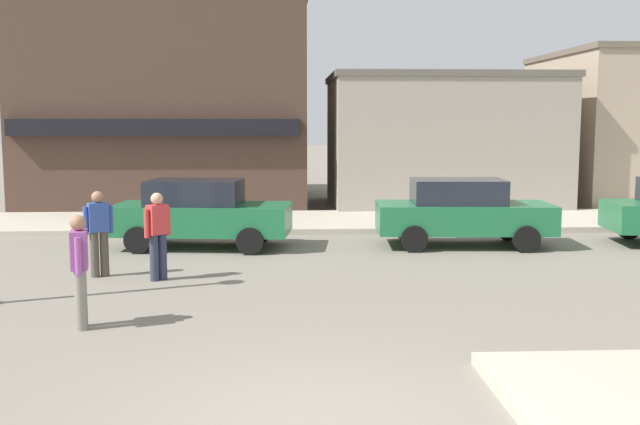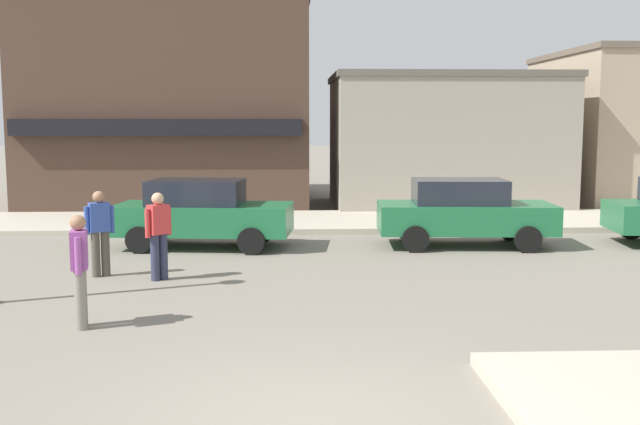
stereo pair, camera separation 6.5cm
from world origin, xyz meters
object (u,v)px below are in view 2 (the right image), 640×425
at_px(pedestrian_crossing_near, 100,231).
at_px(pedestrian_kerb_side, 80,267).
at_px(parked_car_nearest, 202,213).
at_px(parked_car_second, 464,212).
at_px(pedestrian_crossing_far, 159,233).

height_order(pedestrian_crossing_near, pedestrian_kerb_side, same).
height_order(parked_car_nearest, pedestrian_kerb_side, pedestrian_kerb_side).
distance_m(parked_car_second, pedestrian_kerb_side, 9.61).
relative_size(pedestrian_crossing_near, pedestrian_kerb_side, 1.00).
relative_size(parked_car_nearest, parked_car_second, 1.02).
relative_size(parked_car_nearest, pedestrian_crossing_near, 2.59).
bearing_deg(pedestrian_crossing_near, parked_car_second, 21.95).
bearing_deg(parked_car_second, pedestrian_crossing_near, -158.05).
bearing_deg(pedestrian_crossing_far, parked_car_nearest, 83.74).
distance_m(pedestrian_crossing_far, pedestrian_kerb_side, 3.22).
relative_size(parked_car_nearest, pedestrian_crossing_far, 2.59).
distance_m(parked_car_nearest, pedestrian_crossing_far, 3.52).
height_order(parked_car_second, pedestrian_kerb_side, pedestrian_kerb_side).
bearing_deg(parked_car_nearest, parked_car_second, -0.76).
xyz_separation_m(parked_car_second, pedestrian_crossing_near, (-7.58, -3.05, 0.06)).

